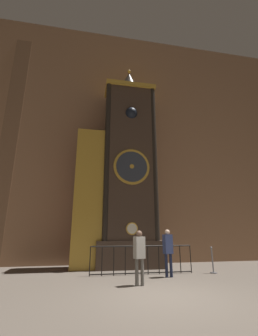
{
  "coord_description": "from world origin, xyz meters",
  "views": [
    {
      "loc": [
        -2.15,
        -6.26,
        1.62
      ],
      "look_at": [
        -0.03,
        5.08,
        4.93
      ],
      "focal_mm": 24.0,
      "sensor_mm": 36.0,
      "label": 1
    }
  ],
  "objects": [
    {
      "name": "railing_fence",
      "position": [
        0.16,
        3.17,
        0.6
      ],
      "size": [
        4.21,
        0.05,
        1.1
      ],
      "color": "black",
      "rests_on": "ground_plane"
    },
    {
      "name": "stanchion_post",
      "position": [
        3.1,
        2.93,
        0.34
      ],
      "size": [
        0.28,
        0.28,
        1.04
      ],
      "color": "gray",
      "rests_on": "ground_plane"
    },
    {
      "name": "ground_plane",
      "position": [
        0.0,
        0.0,
        0.0
      ],
      "size": [
        28.0,
        28.0,
        0.0
      ],
      "primitive_type": "plane",
      "color": "brown"
    },
    {
      "name": "visitor_far",
      "position": [
        1.01,
        2.47,
        1.03
      ],
      "size": [
        0.39,
        0.3,
        1.72
      ],
      "rotation": [
        0.0,
        0.0,
        0.27
      ],
      "color": "#1B213A",
      "rests_on": "ground_plane"
    },
    {
      "name": "visitor_near",
      "position": [
        -0.39,
        1.31,
        1.0
      ],
      "size": [
        0.39,
        0.32,
        1.67
      ],
      "rotation": [
        0.0,
        0.0,
        0.32
      ],
      "color": "#58554F",
      "rests_on": "ground_plane"
    },
    {
      "name": "cathedral_back_wall",
      "position": [
        -0.09,
        6.49,
        7.45
      ],
      "size": [
        24.0,
        0.32,
        14.92
      ],
      "color": "#936B4C",
      "rests_on": "ground_plane"
    },
    {
      "name": "clock_tower",
      "position": [
        -0.47,
        5.06,
        4.6
      ],
      "size": [
        4.38,
        1.78,
        11.16
      ],
      "color": "#423328",
      "rests_on": "ground_plane"
    }
  ]
}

